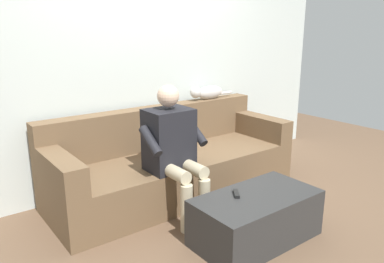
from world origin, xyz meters
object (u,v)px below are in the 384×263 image
at_px(couch, 172,164).
at_px(remote_black, 236,194).
at_px(person_solo_seated, 173,145).
at_px(cat_on_backrest, 207,92).
at_px(coffee_table, 256,218).

distance_m(couch, remote_black, 1.05).
xyz_separation_m(person_solo_seated, cat_on_backrest, (-0.93, -0.68, 0.27)).
xyz_separation_m(couch, person_solo_seated, (0.26, 0.40, 0.34)).
bearing_deg(couch, coffee_table, 90.00).
height_order(couch, cat_on_backrest, cat_on_backrest).
bearing_deg(cat_on_backrest, couch, 23.38).
distance_m(coffee_table, person_solo_seated, 0.90).
bearing_deg(cat_on_backrest, remote_black, 59.20).
relative_size(coffee_table, cat_on_backrest, 1.66).
distance_m(coffee_table, cat_on_backrest, 1.72).
height_order(cat_on_backrest, remote_black, cat_on_backrest).
bearing_deg(person_solo_seated, remote_black, 102.27).
height_order(couch, person_solo_seated, person_solo_seated).
bearing_deg(remote_black, coffee_table, 86.44).
relative_size(person_solo_seated, cat_on_backrest, 1.94).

